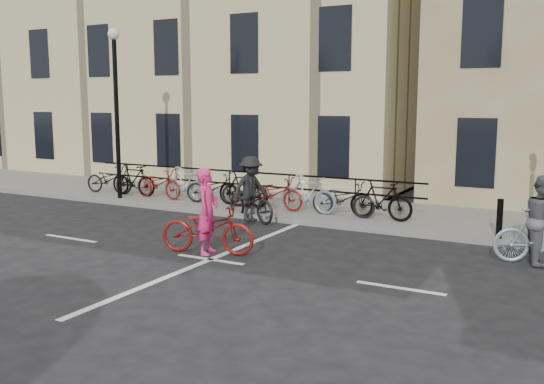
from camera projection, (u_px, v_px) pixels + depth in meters
The scene contains 9 objects.
ground at pixel (211, 260), 12.47m from camera, with size 120.00×120.00×0.00m, color black.
sidewalk at pixel (213, 199), 19.56m from camera, with size 46.00×4.00×0.15m, color slate.
building_west at pixel (207, 57), 27.23m from camera, with size 20.00×10.00×10.00m, color tan.
lamp_post at pixel (116, 92), 18.84m from camera, with size 0.36×0.36×5.28m.
bollard_east at pixel (500, 219), 13.69m from camera, with size 0.14×0.14×0.90m, color black.
parked_bikes at pixel (228, 188), 18.07m from camera, with size 11.45×1.23×1.05m.
cyclist_pink at pixel (207, 224), 12.89m from camera, with size 2.18×1.19×1.84m.
cyclist_grey at pixel (542, 228), 12.05m from camera, with size 1.93×1.07×1.80m.
cyclist_dark at pixel (251, 196), 16.38m from camera, with size 2.08×1.43×1.76m.
Camera 1 is at (6.92, -10.02, 3.26)m, focal length 40.00 mm.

